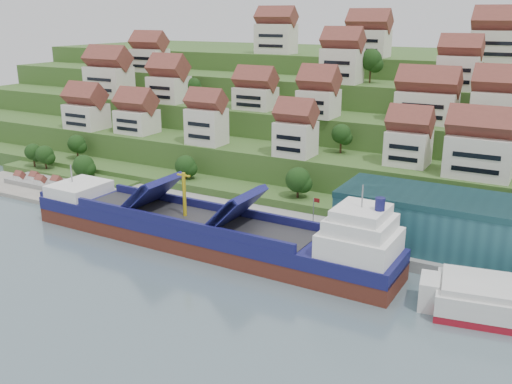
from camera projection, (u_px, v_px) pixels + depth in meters
The scene contains 10 objects.
ground at pixel (207, 247), 111.79m from camera, with size 300.00×300.00×0.00m, color slate.
quay at pixel (332, 236), 114.65m from camera, with size 180.00×14.00×2.20m, color gray.
pebble_beach at pixel (48, 187), 148.62m from camera, with size 45.00×20.00×1.00m, color gray.
hillside at pixel (376, 115), 194.87m from camera, with size 260.00×128.00×31.00m.
hillside_village at pixel (343, 92), 151.80m from camera, with size 157.60×64.02×29.54m.
hillside_trees at pixel (269, 125), 147.99m from camera, with size 140.97×62.03×31.84m.
warehouse at pixel (508, 233), 99.60m from camera, with size 60.00×15.00×10.00m, color #235660.
flagpole at pixel (314, 214), 109.63m from camera, with size 1.28×0.16×8.00m.
beach_huts at pixel (38, 182), 148.03m from camera, with size 14.40×3.70×2.20m.
cargo_ship at pixel (211, 233), 110.00m from camera, with size 78.32×13.45×17.33m.
Camera 1 is at (58.76, -85.65, 43.79)m, focal length 40.00 mm.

